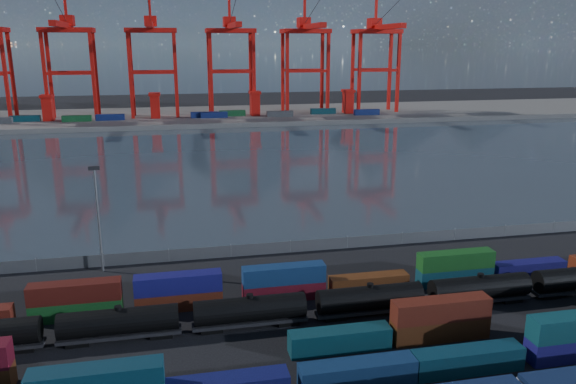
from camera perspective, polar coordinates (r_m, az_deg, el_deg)
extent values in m
plane|color=black|center=(70.24, 5.19, -14.13)|extent=(700.00, 700.00, 0.00)
plane|color=#2E3943|center=(168.16, -5.26, 3.08)|extent=(700.00, 700.00, 0.00)
cube|color=#514F4C|center=(271.30, -7.90, 7.66)|extent=(700.00, 70.00, 2.00)
cone|color=#1E2630|center=(1924.28, 19.32, 17.43)|extent=(840.00, 840.00, 300.00)
cube|color=#0D3244|center=(57.20, -18.87, -17.64)|extent=(12.18, 2.48, 2.64)
cube|color=navy|center=(60.63, 7.07, -17.83)|extent=(12.18, 2.48, 2.64)
cube|color=#0D3144|center=(65.22, 17.76, -15.95)|extent=(12.18, 2.48, 2.64)
cube|color=#0C3742|center=(66.37, 5.29, -14.71)|extent=(11.79, 2.40, 2.56)
cube|color=#4C240F|center=(70.65, 15.15, -13.27)|extent=(11.79, 2.40, 2.56)
cube|color=#5A1D12|center=(69.51, 15.30, -11.40)|extent=(11.79, 2.40, 2.56)
cube|color=#16531F|center=(77.75, -20.68, -11.08)|extent=(11.30, 2.30, 2.45)
cube|color=#4E150F|center=(76.75, -20.84, -9.43)|extent=(11.30, 2.30, 2.45)
cube|color=#5A2112|center=(76.66, -10.99, -10.73)|extent=(11.30, 2.30, 2.45)
cube|color=navy|center=(75.65, -11.08, -9.06)|extent=(11.30, 2.30, 2.45)
cube|color=#5E0E1B|center=(77.92, -0.42, -10.00)|extent=(11.30, 2.30, 2.45)
cube|color=navy|center=(76.93, -0.42, -8.35)|extent=(11.30, 2.30, 2.45)
cube|color=#5A2C12|center=(81.02, 8.20, -9.16)|extent=(11.30, 2.30, 2.45)
cube|color=#0E394A|center=(86.20, 16.57, -8.14)|extent=(11.30, 2.30, 2.45)
cube|color=#17561B|center=(85.31, 16.69, -6.62)|extent=(11.30, 2.30, 2.45)
cube|color=#14125A|center=(92.34, 23.23, -7.20)|extent=(11.30, 2.30, 2.45)
cube|color=black|center=(73.18, -25.32, -14.07)|extent=(2.64, 1.90, 0.63)
cylinder|color=black|center=(70.35, -16.79, -12.46)|extent=(13.72, 3.06, 3.06)
cylinder|color=black|center=(69.61, -16.89, -11.23)|extent=(0.84, 0.84, 0.53)
cube|color=black|center=(71.12, -16.69, -13.68)|extent=(14.24, 2.11, 0.42)
cube|color=black|center=(71.95, -20.54, -14.06)|extent=(2.64, 1.90, 0.63)
cube|color=black|center=(71.00, -12.73, -13.83)|extent=(2.64, 1.90, 0.63)
cylinder|color=black|center=(70.48, -3.88, -11.77)|extent=(13.72, 3.06, 3.06)
cylinder|color=black|center=(69.74, -3.91, -10.53)|extent=(0.84, 0.84, 0.53)
cube|color=black|center=(71.25, -3.86, -12.98)|extent=(14.24, 2.11, 0.42)
cube|color=black|center=(71.05, -7.75, -13.56)|extent=(2.64, 1.90, 0.63)
cube|color=black|center=(72.16, -0.02, -12.95)|extent=(2.64, 1.90, 0.63)
cylinder|color=black|center=(73.94, 8.31, -10.57)|extent=(13.72, 3.06, 3.06)
cylinder|color=black|center=(73.23, 8.36, -9.38)|extent=(0.84, 0.84, 0.53)
cube|color=black|center=(74.67, 8.26, -11.74)|extent=(14.24, 2.11, 0.42)
cube|color=black|center=(73.48, 4.68, -12.46)|extent=(2.64, 1.90, 0.63)
cube|color=black|center=(76.50, 11.66, -11.58)|extent=(2.64, 1.90, 0.63)
cylinder|color=black|center=(80.29, 18.89, -9.14)|extent=(13.72, 3.06, 3.06)
cylinder|color=black|center=(79.64, 19.00, -8.03)|extent=(0.84, 0.84, 0.53)
cube|color=black|center=(80.96, 18.79, -10.23)|extent=(14.24, 2.11, 0.42)
cube|color=black|center=(78.94, 15.74, -10.98)|extent=(2.64, 1.90, 0.63)
cube|color=black|center=(83.54, 21.62, -10.03)|extent=(2.64, 1.90, 0.63)
cube|color=black|center=(86.86, 24.98, -9.43)|extent=(2.64, 1.90, 0.63)
cube|color=#595B5E|center=(94.53, 0.25, -5.59)|extent=(160.00, 0.06, 2.00)
cylinder|color=slate|center=(95.08, -24.22, -6.76)|extent=(0.12, 0.12, 2.20)
cylinder|color=slate|center=(93.34, -18.19, -6.57)|extent=(0.12, 0.12, 2.20)
cylinder|color=slate|center=(92.65, -12.01, -6.29)|extent=(0.12, 0.12, 2.20)
cylinder|color=slate|center=(93.04, -5.81, -5.94)|extent=(0.12, 0.12, 2.20)
cylinder|color=slate|center=(94.49, 0.25, -5.53)|extent=(0.12, 0.12, 2.20)
cylinder|color=slate|center=(96.96, 6.06, -5.08)|extent=(0.12, 0.12, 2.20)
cylinder|color=slate|center=(100.37, 11.52, -4.61)|extent=(0.12, 0.12, 2.20)
cylinder|color=slate|center=(104.62, 16.58, -4.13)|extent=(0.12, 0.12, 2.20)
cylinder|color=slate|center=(109.62, 21.20, -3.67)|extent=(0.12, 0.12, 2.20)
cylinder|color=slate|center=(115.28, 25.39, -3.23)|extent=(0.12, 0.12, 2.20)
cylinder|color=slate|center=(89.25, -18.67, -2.89)|extent=(0.36, 0.36, 16.00)
cube|color=black|center=(87.21, -19.12, 2.32)|extent=(1.60, 0.40, 0.60)
cube|color=red|center=(267.16, -26.74, 10.23)|extent=(1.42, 1.42, 39.90)
cube|color=red|center=(277.46, -26.20, 10.40)|extent=(1.42, 1.42, 39.90)
cube|color=red|center=(263.72, -23.44, 10.55)|extent=(1.42, 1.42, 39.90)
cube|color=red|center=(274.15, -23.01, 10.70)|extent=(1.42, 1.42, 39.90)
cube|color=red|center=(260.64, -19.17, 10.90)|extent=(1.42, 1.42, 39.90)
cube|color=red|center=(271.19, -18.90, 11.04)|extent=(1.42, 1.42, 39.90)
cube|color=red|center=(261.91, -21.36, 11.16)|extent=(19.51, 1.24, 1.24)
cube|color=red|center=(272.41, -21.01, 11.30)|extent=(19.51, 1.24, 1.24)
cube|color=red|center=(266.96, -21.54, 15.07)|extent=(22.17, 12.41, 1.95)
cube|color=red|center=(256.50, -21.97, 15.48)|extent=(2.66, 42.56, 2.22)
cube|color=red|center=(270.58, -21.50, 15.90)|extent=(5.32, 7.09, 4.43)
cube|color=red|center=(269.16, -21.70, 17.32)|extent=(1.06, 1.06, 14.19)
cylinder|color=black|center=(254.67, -22.19, 16.87)|extent=(0.21, 36.49, 12.04)
cube|color=red|center=(259.22, -15.71, 11.14)|extent=(1.42, 1.42, 39.90)
cube|color=red|center=(269.82, -15.57, 11.27)|extent=(1.42, 1.42, 39.90)
cube|color=red|center=(258.74, -11.32, 11.39)|extent=(1.42, 1.42, 39.90)
cube|color=red|center=(269.36, -11.35, 11.51)|extent=(1.42, 1.42, 39.90)
cube|color=red|center=(258.69, -13.54, 11.72)|extent=(19.51, 1.24, 1.24)
cube|color=red|center=(269.32, -13.49, 11.82)|extent=(19.51, 1.24, 1.24)
cube|color=red|center=(263.81, -13.76, 15.66)|extent=(22.17, 12.41, 1.95)
cube|color=red|center=(253.22, -13.85, 16.11)|extent=(2.66, 42.56, 2.22)
cube|color=red|center=(267.47, -13.79, 16.50)|extent=(5.32, 7.09, 4.43)
cube|color=red|center=(266.03, -13.89, 17.94)|extent=(1.06, 1.06, 14.19)
cylinder|color=black|center=(251.36, -13.95, 17.54)|extent=(0.21, 36.49, 12.04)
cube|color=red|center=(259.40, -7.83, 11.55)|extent=(1.42, 1.42, 39.90)
cube|color=red|center=(270.00, -8.00, 11.66)|extent=(1.42, 1.42, 39.90)
cube|color=red|center=(261.54, -3.47, 11.68)|extent=(1.42, 1.42, 39.90)
cube|color=red|center=(272.06, -3.81, 11.79)|extent=(1.42, 1.42, 39.90)
cube|color=red|center=(260.19, -5.65, 12.06)|extent=(19.51, 1.24, 1.24)
cube|color=red|center=(270.76, -5.91, 12.16)|extent=(19.51, 1.24, 1.24)
cube|color=red|center=(265.28, -5.89, 15.99)|extent=(22.17, 12.41, 1.95)
cube|color=red|center=(254.75, -5.63, 16.44)|extent=(2.66, 42.56, 2.22)
cube|color=red|center=(268.92, -5.99, 16.82)|extent=(5.32, 7.09, 4.43)
cube|color=red|center=(267.49, -5.99, 18.25)|extent=(1.06, 1.06, 14.19)
cylinder|color=black|center=(252.91, -5.61, 17.87)|extent=(0.21, 36.49, 12.04)
cube|color=red|center=(264.26, -0.08, 11.74)|extent=(1.42, 1.42, 39.90)
cube|color=red|center=(274.67, -0.54, 11.85)|extent=(1.42, 1.42, 39.90)
cube|color=red|center=(268.91, 4.08, 11.75)|extent=(1.42, 1.42, 39.90)
cube|color=red|center=(279.15, 3.47, 11.87)|extent=(1.42, 1.42, 39.90)
cube|color=red|center=(266.32, 2.02, 12.18)|extent=(19.51, 1.24, 1.24)
cube|color=red|center=(276.65, 1.48, 12.28)|extent=(19.51, 1.24, 1.24)
cube|color=red|center=(271.29, 1.78, 16.02)|extent=(22.17, 12.41, 1.95)
cube|color=red|center=(261.01, 2.35, 16.46)|extent=(2.66, 42.56, 2.22)
cube|color=red|center=(274.85, 1.61, 16.84)|extent=(5.32, 7.09, 4.43)
cube|color=red|center=(273.46, 1.71, 18.25)|extent=(1.06, 1.06, 14.19)
cylinder|color=black|center=(259.21, 2.49, 17.84)|extent=(0.21, 36.49, 12.04)
cube|color=red|center=(273.55, 7.27, 11.72)|extent=(1.42, 1.42, 39.90)
cube|color=red|center=(283.62, 6.56, 11.85)|extent=(1.42, 1.42, 39.90)
cube|color=red|center=(280.49, 11.12, 11.64)|extent=(1.42, 1.42, 39.90)
cube|color=red|center=(290.32, 10.30, 11.78)|extent=(1.42, 1.42, 39.90)
cube|color=red|center=(276.78, 9.24, 12.10)|extent=(19.51, 1.24, 1.24)
cube|color=red|center=(286.73, 8.47, 12.22)|extent=(19.51, 1.24, 1.24)
cube|color=red|center=(281.56, 8.99, 15.81)|extent=(22.17, 12.41, 1.95)
cube|color=red|center=(271.67, 9.83, 16.20)|extent=(2.66, 42.56, 2.22)
cube|color=red|center=(285.00, 8.77, 16.61)|extent=(5.32, 7.09, 4.43)
cube|color=red|center=(283.65, 8.95, 17.96)|extent=(1.06, 1.06, 14.19)
cylinder|color=black|center=(269.94, 10.06, 17.52)|extent=(0.21, 36.49, 12.04)
cube|color=navy|center=(255.90, -7.52, 7.77)|extent=(12.00, 2.44, 2.60)
cube|color=navy|center=(267.05, 7.99, 8.04)|extent=(12.00, 2.44, 2.60)
cube|color=navy|center=(257.00, -8.51, 7.77)|extent=(12.00, 2.44, 2.60)
cube|color=#0C3842|center=(265.96, -25.14, 6.77)|extent=(12.00, 2.44, 2.60)
cube|color=#3F4244|center=(257.91, -0.83, 7.95)|extent=(12.00, 2.44, 2.60)
cube|color=#144C23|center=(257.69, -20.66, 7.01)|extent=(12.00, 2.44, 2.60)
cube|color=navy|center=(257.29, -17.61, 7.25)|extent=(12.00, 2.44, 2.60)
cube|color=#144C23|center=(261.44, -5.69, 7.97)|extent=(12.00, 2.44, 2.60)
cube|color=#0C3842|center=(268.84, 3.58, 8.20)|extent=(12.00, 2.44, 2.60)
cube|color=red|center=(265.08, -23.19, 7.76)|extent=(4.00, 6.00, 10.00)
cube|color=red|center=(264.58, -23.31, 8.94)|extent=(5.00, 7.00, 1.20)
cube|color=red|center=(260.13, -13.34, 8.44)|extent=(4.00, 6.00, 10.00)
cube|color=red|center=(259.62, -13.42, 9.64)|extent=(5.00, 7.00, 1.20)
cube|color=red|center=(262.90, -3.39, 8.87)|extent=(4.00, 6.00, 10.00)
cube|color=red|center=(262.40, -3.40, 10.06)|extent=(5.00, 7.00, 1.20)
cube|color=red|center=(273.16, 6.11, 9.03)|extent=(4.00, 6.00, 10.00)
cube|color=red|center=(272.67, 6.14, 10.18)|extent=(5.00, 7.00, 1.20)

